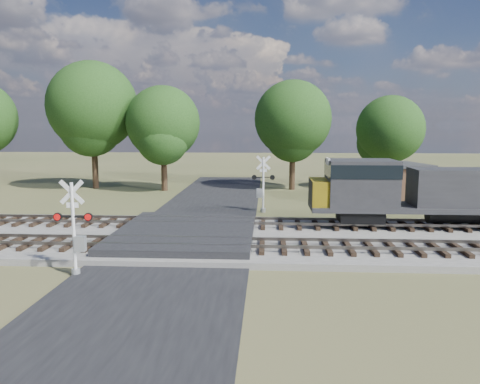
{
  "coord_description": "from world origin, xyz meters",
  "views": [
    {
      "loc": [
        4.21,
        -23.2,
        5.95
      ],
      "look_at": [
        2.74,
        2.0,
        2.35
      ],
      "focal_mm": 35.0,
      "sensor_mm": 36.0,
      "label": 1
    }
  ],
  "objects": [
    {
      "name": "crossing_signal_near",
      "position": [
        -3.32,
        -5.57,
        1.61
      ],
      "size": [
        1.56,
        0.34,
        3.87
      ],
      "rotation": [
        0.0,
        0.0,
        0.04
      ],
      "color": "silver",
      "rests_on": "ground"
    },
    {
      "name": "track_far",
      "position": [
        3.12,
        3.0,
        0.41
      ],
      "size": [
        140.0,
        2.6,
        0.33
      ],
      "color": "black",
      "rests_on": "ballast_bed"
    },
    {
      "name": "crossing_panel",
      "position": [
        0.0,
        0.5,
        0.32
      ],
      "size": [
        7.0,
        9.0,
        0.62
      ],
      "primitive_type": "cube",
      "color": "#262628",
      "rests_on": "ground"
    },
    {
      "name": "ground",
      "position": [
        0.0,
        0.0,
        0.0
      ],
      "size": [
        160.0,
        160.0,
        0.0
      ],
      "primitive_type": "plane",
      "color": "#434C28",
      "rests_on": "ground"
    },
    {
      "name": "track_near",
      "position": [
        3.12,
        -2.0,
        0.41
      ],
      "size": [
        140.0,
        2.6,
        0.33
      ],
      "color": "black",
      "rests_on": "ballast_bed"
    },
    {
      "name": "treeline",
      "position": [
        4.67,
        19.91,
        6.58
      ],
      "size": [
        79.69,
        9.7,
        11.91
      ],
      "color": "black",
      "rests_on": "ground"
    },
    {
      "name": "ballast_bed",
      "position": [
        10.0,
        0.5,
        0.15
      ],
      "size": [
        140.0,
        10.0,
        0.3
      ],
      "primitive_type": "cube",
      "color": "gray",
      "rests_on": "ground"
    },
    {
      "name": "equipment_shed",
      "position": [
        13.67,
        12.55,
        1.58
      ],
      "size": [
        5.4,
        5.4,
        3.12
      ],
      "rotation": [
        0.0,
        0.0,
        0.2
      ],
      "color": "#422D1C",
      "rests_on": "ground"
    },
    {
      "name": "road",
      "position": [
        0.0,
        0.0,
        0.04
      ],
      "size": [
        7.0,
        60.0,
        0.08
      ],
      "primitive_type": "cube",
      "color": "black",
      "rests_on": "ground"
    },
    {
      "name": "crossing_signal_far",
      "position": [
        3.87,
        8.65,
        1.64
      ],
      "size": [
        1.59,
        0.34,
        3.94
      ],
      "rotation": [
        0.0,
        0.0,
        3.12
      ],
      "color": "silver",
      "rests_on": "ground"
    }
  ]
}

